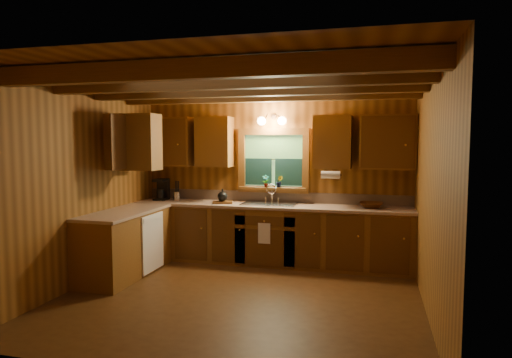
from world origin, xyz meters
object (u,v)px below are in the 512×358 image
object	(u,v)px
sink	(269,207)
wicker_basket	(371,205)
coffee_maker	(162,189)
cutting_board	(222,202)

from	to	relation	value
sink	wicker_basket	xyz separation A→B (m)	(1.49, 0.01, 0.09)
coffee_maker	sink	bearing A→B (deg)	-0.38
coffee_maker	wicker_basket	distance (m)	3.31
sink	coffee_maker	distance (m)	1.82
cutting_board	wicker_basket	distance (m)	2.22
cutting_board	wicker_basket	world-z (taller)	wicker_basket
sink	cutting_board	bearing A→B (deg)	-174.92
cutting_board	wicker_basket	bearing A→B (deg)	-16.44
sink	cutting_board	world-z (taller)	sink
sink	coffee_maker	world-z (taller)	coffee_maker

